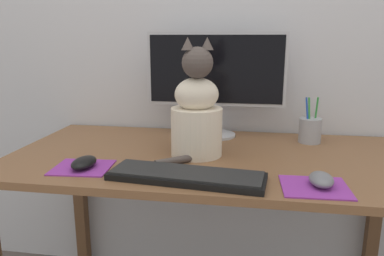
{
  "coord_description": "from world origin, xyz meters",
  "views": [
    {
      "loc": [
        0.14,
        -1.25,
        1.12
      ],
      "look_at": [
        -0.05,
        -0.13,
        0.84
      ],
      "focal_mm": 35.0,
      "sensor_mm": 36.0,
      "label": 1
    }
  ],
  "objects_px": {
    "computer_mouse_right": "(321,179)",
    "pen_cup": "(310,130)",
    "keyboard": "(187,176)",
    "monitor": "(216,76)",
    "computer_mouse_left": "(84,163)",
    "cat": "(197,113)"
  },
  "relations": [
    {
      "from": "monitor",
      "to": "computer_mouse_right",
      "type": "bearing_deg",
      "value": -55.24
    },
    {
      "from": "computer_mouse_right",
      "to": "cat",
      "type": "relative_size",
      "value": 0.25
    },
    {
      "from": "monitor",
      "to": "computer_mouse_left",
      "type": "xyz_separation_m",
      "value": [
        -0.36,
        -0.47,
        -0.23
      ]
    },
    {
      "from": "cat",
      "to": "computer_mouse_right",
      "type": "bearing_deg",
      "value": -49.76
    },
    {
      "from": "computer_mouse_right",
      "to": "pen_cup",
      "type": "bearing_deg",
      "value": 86.23
    },
    {
      "from": "computer_mouse_right",
      "to": "cat",
      "type": "xyz_separation_m",
      "value": [
        -0.38,
        0.23,
        0.13
      ]
    },
    {
      "from": "monitor",
      "to": "computer_mouse_right",
      "type": "distance_m",
      "value": 0.65
    },
    {
      "from": "keyboard",
      "to": "cat",
      "type": "bearing_deg",
      "value": 97.4
    },
    {
      "from": "monitor",
      "to": "keyboard",
      "type": "height_order",
      "value": "monitor"
    },
    {
      "from": "monitor",
      "to": "computer_mouse_left",
      "type": "height_order",
      "value": "monitor"
    },
    {
      "from": "cat",
      "to": "pen_cup",
      "type": "distance_m",
      "value": 0.48
    },
    {
      "from": "computer_mouse_left",
      "to": "cat",
      "type": "bearing_deg",
      "value": 31.13
    },
    {
      "from": "keyboard",
      "to": "pen_cup",
      "type": "relative_size",
      "value": 2.61
    },
    {
      "from": "computer_mouse_left",
      "to": "cat",
      "type": "relative_size",
      "value": 0.28
    },
    {
      "from": "monitor",
      "to": "pen_cup",
      "type": "bearing_deg",
      "value": -5.63
    },
    {
      "from": "computer_mouse_left",
      "to": "pen_cup",
      "type": "height_order",
      "value": "pen_cup"
    },
    {
      "from": "computer_mouse_right",
      "to": "computer_mouse_left",
      "type": "bearing_deg",
      "value": 177.46
    },
    {
      "from": "computer_mouse_right",
      "to": "monitor",
      "type": "bearing_deg",
      "value": 124.76
    },
    {
      "from": "monitor",
      "to": "cat",
      "type": "relative_size",
      "value": 1.39
    },
    {
      "from": "pen_cup",
      "to": "keyboard",
      "type": "bearing_deg",
      "value": -130.92
    },
    {
      "from": "computer_mouse_left",
      "to": "pen_cup",
      "type": "bearing_deg",
      "value": 30.18
    },
    {
      "from": "keyboard",
      "to": "pen_cup",
      "type": "distance_m",
      "value": 0.62
    }
  ]
}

